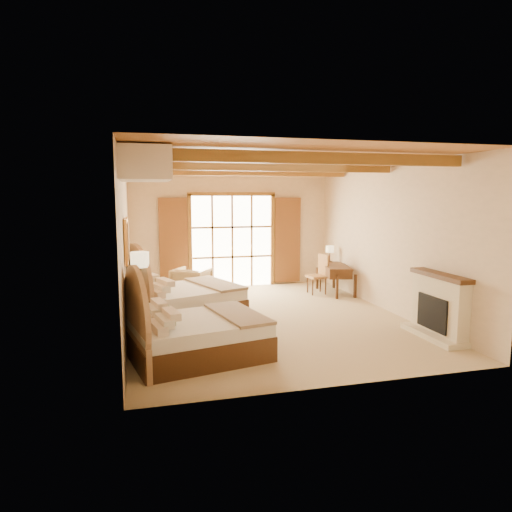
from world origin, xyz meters
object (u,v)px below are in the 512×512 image
object	(u,v)px
bed_far	(176,299)
nightstand	(142,316)
bed_near	(188,333)
armchair	(192,283)
desk	(335,278)

from	to	relation	value
bed_far	nightstand	size ratio (longest dim) A/B	3.99
bed_near	armchair	size ratio (longest dim) A/B	2.74
bed_near	armchair	world-z (taller)	bed_near
bed_near	armchair	xyz separation A→B (m)	(0.54, 4.11, -0.02)
armchair	bed_near	bearing A→B (deg)	114.59
bed_near	desk	size ratio (longest dim) A/B	1.58
nightstand	desk	xyz separation A→B (m)	(4.89, 2.37, 0.06)
bed_far	armchair	bearing A→B (deg)	53.53
bed_near	bed_far	xyz separation A→B (m)	(-0.00, 2.28, 0.03)
bed_far	nightstand	bearing A→B (deg)	-149.14
bed_near	armchair	distance (m)	4.14
armchair	nightstand	bearing A→B (deg)	97.49
bed_near	nightstand	xyz separation A→B (m)	(-0.68, 1.44, -0.07)
bed_far	nightstand	distance (m)	1.08
bed_near	nightstand	distance (m)	1.60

